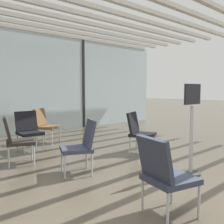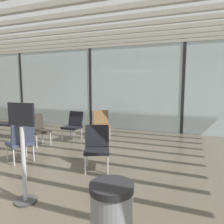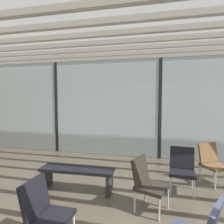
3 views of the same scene
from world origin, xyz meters
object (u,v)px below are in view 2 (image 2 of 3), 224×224
waiting_bench (9,127)px  lounge_chair_3 (74,124)px  lounge_chair_1 (21,140)px  lounge_chair_4 (38,128)px  parked_airplane (134,81)px  info_sign (23,157)px  lounge_chair_0 (97,145)px  lounge_chair_2 (102,122)px

waiting_bench → lounge_chair_3: bearing=11.3°
lounge_chair_3 → waiting_bench: bearing=-161.9°
lounge_chair_1 → lounge_chair_4: (-0.58, 1.21, 0.00)m
parked_airplane → info_sign: size_ratio=7.86×
lounge_chair_0 → lounge_chair_1: bearing=165.8°
info_sign → lounge_chair_4: bearing=126.7°
parked_airplane → info_sign: bearing=-82.8°
lounge_chair_4 → waiting_bench: bearing=96.9°
parked_airplane → lounge_chair_4: 8.81m
lounge_chair_0 → lounge_chair_2: bearing=88.6°
lounge_chair_1 → lounge_chair_0: bearing=124.5°
lounge_chair_2 → waiting_bench: (-2.76, -1.06, -0.13)m
lounge_chair_4 → info_sign: (1.82, -2.45, 0.18)m
lounge_chair_2 → lounge_chair_1: bearing=-138.8°
lounge_chair_0 → info_sign: 1.57m
lounge_chair_0 → lounge_chair_2: 2.52m
lounge_chair_2 → info_sign: info_sign is taller
lounge_chair_0 → waiting_bench: lounge_chair_0 is taller
lounge_chair_0 → lounge_chair_4: bearing=134.3°
lounge_chair_1 → lounge_chair_3: same height
info_sign → lounge_chair_3: bearing=109.6°
parked_airplane → waiting_bench: size_ratio=7.47×
info_sign → waiting_bench: bearing=139.3°
parked_airplane → lounge_chair_2: (0.92, -7.29, -1.46)m
lounge_chair_3 → info_sign: size_ratio=0.60×
lounge_chair_0 → lounge_chair_3: 2.42m
lounge_chair_2 → lounge_chair_3: same height
parked_airplane → lounge_chair_0: size_ratio=13.00×
waiting_bench → info_sign: (3.24, -2.78, 0.32)m
lounge_chair_3 → lounge_chair_4: 1.07m
lounge_chair_1 → lounge_chair_4: 1.35m
parked_airplane → lounge_chair_0: bearing=-79.1°
parked_airplane → lounge_chair_0: (1.85, -9.64, -1.46)m
lounge_chair_0 → waiting_bench: bearing=137.8°
lounge_chair_0 → lounge_chair_4: size_ratio=1.00×
lounge_chair_2 → lounge_chair_4: same height
lounge_chair_2 → lounge_chair_3: bearing=-174.3°
lounge_chair_1 → info_sign: (1.24, -1.23, 0.18)m
parked_airplane → lounge_chair_1: (0.16, -9.89, -1.46)m
parked_airplane → lounge_chair_4: (-0.42, -8.68, -1.46)m
lounge_chair_2 → info_sign: size_ratio=0.60×
parked_airplane → lounge_chair_3: bearing=-88.3°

